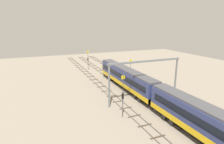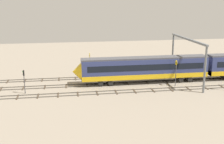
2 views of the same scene
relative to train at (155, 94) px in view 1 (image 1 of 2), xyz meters
name	(u,v)px [view 1 (image 1 of 2)]	position (x,y,z in m)	size (l,w,h in m)	color
ground_plane	(123,86)	(13.30, 0.00, -2.66)	(107.39, 107.39, 0.00)	gray
track_near_foreground	(140,84)	(13.30, -4.88, -2.59)	(91.39, 2.40, 0.16)	#59544C
track_with_train	(123,86)	(13.30, 0.00, -2.59)	(91.39, 2.40, 0.16)	#59544C
track_middle	(104,89)	(13.30, 4.88, -2.59)	(91.39, 2.40, 0.16)	#59544C
train	(155,94)	(0.00, 0.00, 0.00)	(50.40, 3.24, 4.80)	navy
overhead_gantry	(145,71)	(3.53, -0.09, 3.45)	(0.40, 15.69, 8.28)	slate
speed_sign_mid_trackside	(88,56)	(39.01, 1.61, 0.82)	(0.14, 0.80, 5.58)	#4C4C51
speed_sign_far_trackside	(123,83)	(6.86, 3.04, 0.49)	(0.14, 0.91, 4.83)	#4C4C51
speed_sign_distant_end	(131,65)	(21.66, -6.65, 0.54)	(0.14, 0.97, 4.83)	#4C4C51
signal_light_trackside_approach	(123,102)	(-0.91, 6.88, 0.09)	(0.31, 0.32, 4.16)	#4C4C51
signal_light_trackside_departure	(88,62)	(33.51, 3.09, 0.02)	(0.31, 0.32, 4.05)	#4C4C51
relay_cabinet	(153,82)	(11.34, -7.58, -1.79)	(1.57, 0.90, 1.74)	gray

